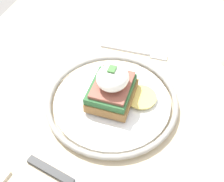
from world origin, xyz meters
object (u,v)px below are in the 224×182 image
at_px(sandwich, 113,88).
at_px(fork, 137,52).
at_px(knife, 70,182).
at_px(plate, 112,101).

height_order(sandwich, fork, sandwich).
distance_m(fork, knife, 0.32).
height_order(plate, knife, plate).
xyz_separation_m(sandwich, fork, (-0.15, 0.01, -0.04)).
bearing_deg(plate, knife, -4.90).
distance_m(sandwich, fork, 0.16).
distance_m(sandwich, knife, 0.17).
relative_size(plate, fork, 1.61).
distance_m(plate, sandwich, 0.04).
xyz_separation_m(plate, knife, (0.16, -0.01, -0.01)).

